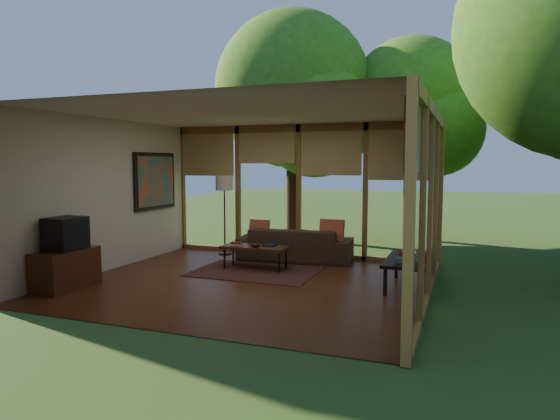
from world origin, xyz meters
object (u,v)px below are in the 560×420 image
at_px(television, 65,234).
at_px(coffee_table, 255,248).
at_px(media_cabinet, 66,269).
at_px(sofa, 295,244).
at_px(floor_lamp, 224,188).
at_px(side_console, 407,261).

relative_size(television, coffee_table, 0.46).
bearing_deg(media_cabinet, sofa, 52.37).
bearing_deg(floor_lamp, sofa, -3.73).
height_order(media_cabinet, television, television).
distance_m(television, side_console, 5.23).
bearing_deg(media_cabinet, floor_lamp, 74.29).
xyz_separation_m(sofa, side_console, (2.30, -1.42, 0.09)).
xyz_separation_m(media_cabinet, floor_lamp, (0.97, 3.44, 1.11)).
bearing_deg(floor_lamp, coffee_table, -43.85).
xyz_separation_m(media_cabinet, side_console, (4.87, 1.91, 0.11)).
bearing_deg(coffee_table, media_cabinet, -133.27).
xyz_separation_m(floor_lamp, coffee_table, (1.19, -1.14, -1.01)).
height_order(media_cabinet, coffee_table, media_cabinet).
bearing_deg(floor_lamp, television, -105.40).
distance_m(media_cabinet, coffee_table, 3.15).
height_order(sofa, coffee_table, sofa).
distance_m(sofa, coffee_table, 1.12).
bearing_deg(side_console, sofa, 148.31).
xyz_separation_m(media_cabinet, television, (0.02, 0.00, 0.55)).
distance_m(media_cabinet, floor_lamp, 3.74).
bearing_deg(sofa, media_cabinet, 46.11).
bearing_deg(sofa, coffee_table, 62.18).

